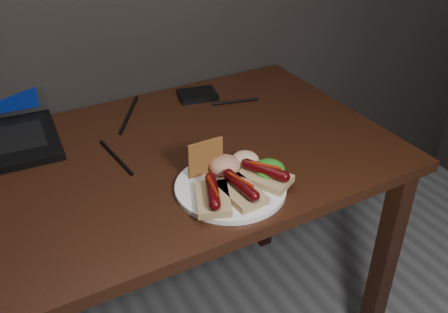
% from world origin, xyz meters
% --- Properties ---
extents(desk, '(1.40, 0.70, 0.75)m').
position_xyz_m(desk, '(0.00, 1.38, 0.66)').
color(desk, black).
rests_on(desk, ground).
extents(hard_drive, '(0.13, 0.11, 0.02)m').
position_xyz_m(hard_drive, '(0.35, 1.63, 0.76)').
color(hard_drive, black).
rests_on(hard_drive, desk).
extents(desk_cables, '(1.04, 0.38, 0.01)m').
position_xyz_m(desk_cables, '(-0.02, 1.53, 0.75)').
color(desk_cables, black).
rests_on(desk_cables, desk).
extents(plate, '(0.27, 0.27, 0.01)m').
position_xyz_m(plate, '(0.20, 1.18, 0.76)').
color(plate, white).
rests_on(plate, desk).
extents(bread_sausage_left, '(0.11, 0.13, 0.04)m').
position_xyz_m(bread_sausage_left, '(0.14, 1.14, 0.78)').
color(bread_sausage_left, tan).
rests_on(bread_sausage_left, plate).
extents(bread_sausage_center, '(0.08, 0.12, 0.04)m').
position_xyz_m(bread_sausage_center, '(0.20, 1.13, 0.78)').
color(bread_sausage_center, tan).
rests_on(bread_sausage_center, plate).
extents(bread_sausage_right, '(0.12, 0.13, 0.04)m').
position_xyz_m(bread_sausage_right, '(0.28, 1.15, 0.78)').
color(bread_sausage_right, tan).
rests_on(bread_sausage_right, plate).
extents(crispbread, '(0.09, 0.01, 0.08)m').
position_xyz_m(crispbread, '(0.17, 1.24, 0.80)').
color(crispbread, '#9D5B2B').
rests_on(crispbread, plate).
extents(salad_greens, '(0.07, 0.07, 0.04)m').
position_xyz_m(salad_greens, '(0.29, 1.16, 0.78)').
color(salad_greens, '#1E5C12').
rests_on(salad_greens, plate).
extents(salsa_mound, '(0.07, 0.07, 0.04)m').
position_xyz_m(salsa_mound, '(0.21, 1.23, 0.78)').
color(salsa_mound, maroon).
rests_on(salsa_mound, plate).
extents(coleslaw_mound, '(0.06, 0.06, 0.04)m').
position_xyz_m(coleslaw_mound, '(0.27, 1.23, 0.78)').
color(coleslaw_mound, beige).
rests_on(coleslaw_mound, plate).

